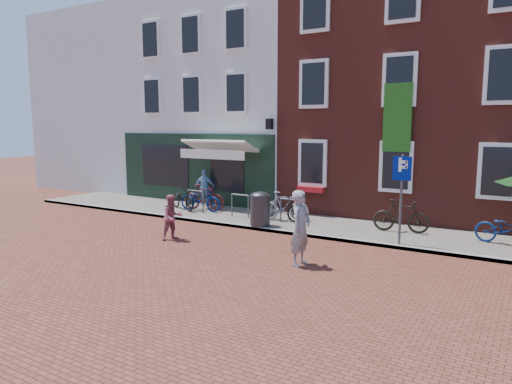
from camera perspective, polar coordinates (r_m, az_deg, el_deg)
The scene contains 17 objects.
ground at distance 15.15m, azimuth 0.35°, elevation -4.73°, with size 80.00×80.00×0.00m, color brown.
sidewalk at distance 15.98m, azimuth 6.21°, elevation -3.91°, with size 24.00×3.00×0.10m, color slate.
building_stucco at distance 23.38m, azimuth -1.41°, elevation 10.89°, with size 8.00×8.00×9.00m, color silver.
building_brick_mid at distance 20.52m, azimuth 15.71°, elevation 12.39°, with size 6.00×8.00×10.00m, color maroon.
filler_left at distance 28.13m, azimuth -14.60°, elevation 10.17°, with size 7.00×8.00×9.00m, color silver.
litter_bin at distance 15.33m, azimuth 0.49°, elevation -1.82°, with size 0.65×0.65×1.20m.
parking_sign at distance 13.41m, azimuth 17.18°, elevation 0.97°, with size 0.50×0.08×2.48m.
woman at distance 11.38m, azimuth 5.42°, elevation -4.37°, with size 0.67×0.44×1.83m, color gray.
boy at distance 14.12m, azimuth -10.08°, elevation -3.02°, with size 0.65×0.51×1.35m, color #974756.
cafe_person at distance 19.42m, azimuth -6.21°, elevation 0.58°, with size 0.86×0.36×1.47m, color #81AED0.
bicycle_0 at distance 18.53m, azimuth -8.86°, elevation -0.71°, with size 0.60×1.73×0.91m, color black.
bicycle_1 at distance 18.30m, azimuth -6.29°, elevation -0.62°, with size 0.47×1.68×1.01m, color #5B181F.
bicycle_2 at distance 18.11m, azimuth -6.73°, elevation -0.87°, with size 0.60×1.73×0.91m, color navy.
bicycle_3 at distance 16.22m, azimuth 3.43°, elevation -1.71°, with size 0.47×1.68×1.01m, color #A3A3A5.
bicycle_4 at distance 16.27m, azimuth 3.01°, elevation -1.85°, with size 0.60×1.73×0.91m, color black.
bicycle_5 at distance 15.10m, azimuth 17.13°, elevation -2.79°, with size 0.47×1.68×1.01m, color black.
bicycle_6 at distance 14.63m, azimuth 28.20°, elevation -3.95°, with size 0.60×1.73×0.91m, color navy.
Camera 1 is at (7.57, -12.68, 3.37)m, focal length 33.09 mm.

